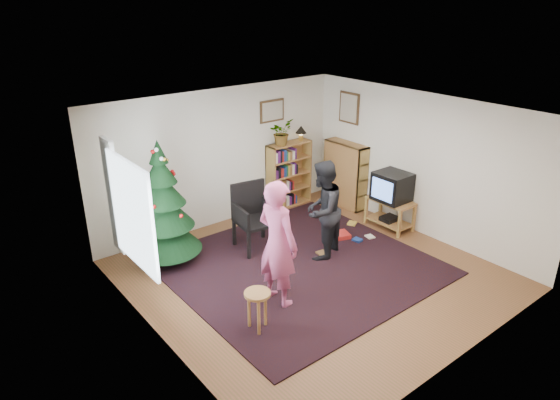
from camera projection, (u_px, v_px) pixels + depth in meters
floor at (312, 274)px, 7.68m from camera, size 5.00×5.00×0.00m
ceiling at (316, 114)px, 6.71m from camera, size 5.00×5.00×0.00m
wall_back at (221, 158)px, 9.00m from camera, size 5.00×0.02×2.50m
wall_front at (469, 269)px, 5.39m from camera, size 5.00×0.02×2.50m
wall_left at (153, 251)px, 5.76m from camera, size 0.02×5.00×2.50m
wall_right at (421, 165)px, 8.63m from camera, size 0.02×5.00×2.50m
rug at (299, 266)px, 7.89m from camera, size 3.80×3.60×0.02m
window_pane at (132, 214)px, 6.11m from camera, size 0.04×1.20×1.40m
curtain at (114, 196)px, 6.64m from camera, size 0.06×0.35×1.60m
picture_back at (272, 111)px, 9.37m from camera, size 0.55×0.03×0.42m
picture_right at (349, 108)px, 9.61m from camera, size 0.03×0.50×0.60m
christmas_tree at (164, 213)px, 7.74m from camera, size 1.11×1.11×2.02m
bookshelf_back at (289, 174)px, 9.95m from camera, size 0.95×0.30×1.30m
bookshelf_right at (345, 174)px, 9.95m from camera, size 0.30×0.95×1.30m
tv_stand at (390, 211)px, 9.09m from camera, size 0.47×0.84×0.55m
crt_tv at (392, 187)px, 8.90m from camera, size 0.54×0.59×0.51m
armchair at (251, 213)px, 8.31m from camera, size 0.70×0.70×1.12m
stool at (258, 301)px, 6.26m from camera, size 0.34×0.34×0.56m
person_standing at (278, 244)px, 6.68m from camera, size 0.51×0.71×1.80m
person_by_chair at (322, 210)px, 7.90m from camera, size 0.97×0.88×1.63m
potted_plant at (281, 132)px, 9.50m from camera, size 0.55×0.52×0.49m
table_lamp at (301, 130)px, 9.80m from camera, size 0.22×0.22×0.29m
floor_clutter at (338, 238)px, 8.71m from camera, size 1.76×0.78×0.08m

